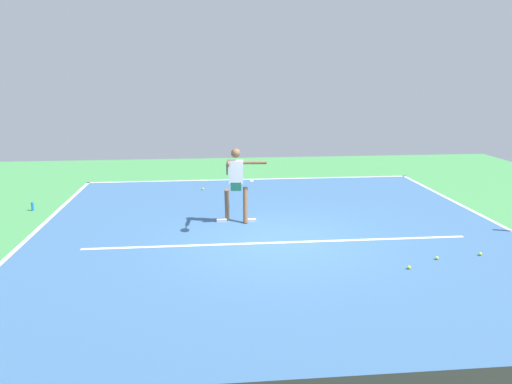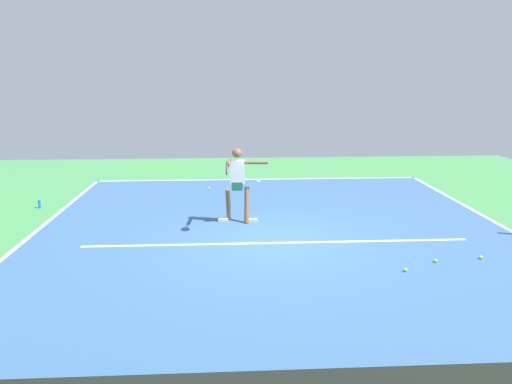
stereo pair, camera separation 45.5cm
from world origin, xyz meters
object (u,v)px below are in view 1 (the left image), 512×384
(tennis_ball_near_player, at_px, (480,254))
(tennis_ball_near_service_line, at_px, (437,258))
(tennis_ball_centre_court, at_px, (409,267))
(tennis_ball_far_corner, at_px, (203,189))
(tennis_player, at_px, (236,180))
(water_bottle, at_px, (33,206))

(tennis_ball_near_player, xyz_separation_m, tennis_ball_near_service_line, (0.94, 0.12, 0.00))
(tennis_ball_near_player, height_order, tennis_ball_centre_court, same)
(tennis_ball_centre_court, bearing_deg, tennis_ball_far_corner, -60.96)
(tennis_ball_near_player, xyz_separation_m, tennis_ball_far_corner, (5.41, -6.23, 0.00))
(tennis_player, relative_size, tennis_ball_near_service_line, 27.17)
(tennis_ball_centre_court, bearing_deg, water_bottle, -30.61)
(tennis_ball_near_player, distance_m, tennis_ball_centre_court, 1.74)
(tennis_ball_near_player, relative_size, tennis_ball_centre_court, 1.00)
(tennis_ball_near_player, relative_size, water_bottle, 0.30)
(tennis_player, height_order, water_bottle, tennis_player)
(tennis_ball_centre_court, bearing_deg, tennis_ball_near_service_line, -150.45)
(tennis_ball_near_player, relative_size, tennis_ball_far_corner, 1.00)
(tennis_ball_near_player, distance_m, tennis_ball_near_service_line, 0.95)
(tennis_ball_centre_court, xyz_separation_m, tennis_ball_near_service_line, (-0.72, -0.41, 0.00))
(tennis_ball_far_corner, bearing_deg, tennis_ball_centre_court, 119.04)
(tennis_ball_far_corner, xyz_separation_m, tennis_ball_near_service_line, (-4.47, 6.35, 0.00))
(tennis_ball_centre_court, relative_size, tennis_ball_far_corner, 1.00)
(tennis_player, xyz_separation_m, water_bottle, (5.21, -1.57, -0.92))
(tennis_ball_centre_court, height_order, tennis_ball_far_corner, same)
(tennis_ball_near_player, bearing_deg, water_bottle, -23.63)
(tennis_player, xyz_separation_m, tennis_ball_near_service_line, (-3.66, 2.84, -0.99))
(tennis_player, bearing_deg, tennis_ball_near_service_line, 146.79)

